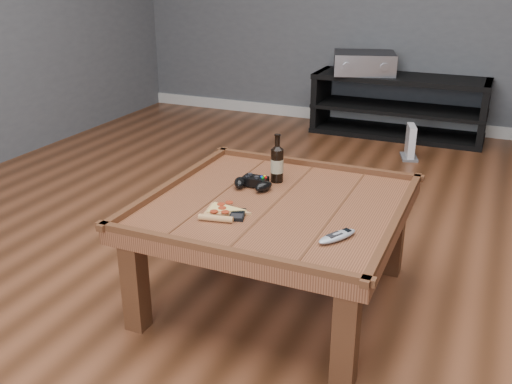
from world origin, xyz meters
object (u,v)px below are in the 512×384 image
at_px(game_controller, 253,183).
at_px(pizza_slice, 221,211).
at_px(game_console, 410,143).
at_px(smartphone, 238,215).
at_px(coffee_table, 276,215).
at_px(beer_bottle, 277,163).
at_px(media_console, 398,106).
at_px(av_receiver, 364,63).
at_px(remote_control, 337,236).

height_order(game_controller, pizza_slice, game_controller).
distance_m(pizza_slice, game_console, 2.41).
bearing_deg(smartphone, game_controller, 85.09).
height_order(coffee_table, smartphone, coffee_table).
bearing_deg(beer_bottle, media_console, 88.05).
bearing_deg(pizza_slice, game_controller, 78.29).
relative_size(smartphone, game_console, 0.45).
bearing_deg(av_receiver, beer_bottle, -101.79).
bearing_deg(game_console, remote_control, -104.15).
bearing_deg(game_console, media_console, 92.85).
distance_m(coffee_table, remote_control, 0.40).
relative_size(game_controller, remote_control, 1.09).
bearing_deg(smartphone, game_console, 65.56).
height_order(smartphone, game_console, smartphone).
height_order(coffee_table, av_receiver, av_receiver).
relative_size(coffee_table, pizza_slice, 3.94).
height_order(media_console, remote_control, media_console).
bearing_deg(av_receiver, game_console, -64.83).
xyz_separation_m(media_console, beer_bottle, (-0.09, -2.53, 0.29)).
xyz_separation_m(smartphone, remote_control, (0.41, -0.04, 0.01)).
bearing_deg(media_console, coffee_table, -90.00).
bearing_deg(game_controller, game_console, 80.19).
xyz_separation_m(smartphone, game_console, (0.29, 2.36, -0.34)).
relative_size(game_controller, pizza_slice, 0.73).
bearing_deg(smartphone, coffee_table, 48.18).
bearing_deg(av_receiver, coffee_table, -100.41).
distance_m(pizza_slice, smartphone, 0.07).
xyz_separation_m(coffee_table, pizza_slice, (-0.16, -0.19, 0.07)).
height_order(game_controller, smartphone, game_controller).
bearing_deg(av_receiver, game_controller, -103.40).
xyz_separation_m(media_console, av_receiver, (-0.31, -0.01, 0.34)).
distance_m(coffee_table, av_receiver, 2.77).
distance_m(game_controller, pizza_slice, 0.29).
relative_size(smartphone, av_receiver, 0.19).
relative_size(media_console, smartphone, 12.28).
relative_size(coffee_table, beer_bottle, 4.73).
relative_size(media_console, pizza_slice, 5.35).
xyz_separation_m(pizza_slice, remote_control, (0.48, -0.04, 0.00)).
relative_size(beer_bottle, smartphone, 1.91).
bearing_deg(remote_control, pizza_slice, -154.93).
bearing_deg(beer_bottle, av_receiver, 95.08).
distance_m(game_controller, av_receiver, 2.65).
height_order(coffee_table, pizza_slice, same).
distance_m(game_controller, remote_control, 0.58).
relative_size(media_console, remote_control, 8.01).
bearing_deg(remote_control, coffee_table, 174.32).
xyz_separation_m(game_controller, smartphone, (0.06, -0.29, -0.02)).
relative_size(beer_bottle, game_controller, 1.14).
bearing_deg(av_receiver, smartphone, -102.49).
height_order(beer_bottle, pizza_slice, beer_bottle).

